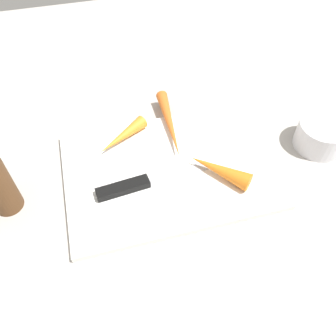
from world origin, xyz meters
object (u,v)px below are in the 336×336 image
Objects in this scene: carrot_longest at (170,124)px; carrot_medium at (219,170)px; cutting_board at (168,170)px; knife at (131,186)px; carrot_shortest at (122,136)px; small_bowl at (321,135)px.

carrot_medium reaches higher than carrot_longest.
knife is (-0.07, -0.03, 0.01)m from cutting_board.
carrot_shortest is (0.01, 0.11, 0.01)m from knife.
small_bowl is at bearing 71.93° from carrot_longest.
carrot_medium is at bearing -171.82° from small_bowl.
knife is at bearing -177.19° from small_bowl.
knife is at bearing 53.36° from carrot_shortest.
cutting_board is 3.96× the size of small_bowl.
knife is 0.36m from small_bowl.
carrot_shortest is (-0.09, -0.01, 0.00)m from carrot_longest.
carrot_longest is 1.59× the size of carrot_medium.
carrot_shortest reaches higher than carrot_longest.
cutting_board is at bearing 19.86° from carrot_medium.
carrot_medium is at bearing -25.87° from cutting_board.
knife is at bearing -159.92° from cutting_board.
small_bowl is (0.26, -0.11, 0.00)m from carrot_longest.
cutting_board is at bearing 14.42° from knife.
knife is 1.15× the size of carrot_longest.
carrot_longest is 1.92× the size of small_bowl.
carrot_medium reaches higher than carrot_shortest.
carrot_shortest is at bearing 81.16° from knife.
carrot_shortest is (-0.07, 0.09, 0.02)m from cutting_board.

